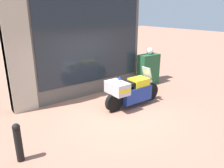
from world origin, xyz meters
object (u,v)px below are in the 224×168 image
(paramedic_motorcycle, at_px, (131,91))
(white_helmet, at_px, (150,51))
(street_bollard, at_px, (18,142))
(utility_cabinet, at_px, (148,69))

(paramedic_motorcycle, height_order, white_helmet, white_helmet)
(white_helmet, height_order, street_bollard, white_helmet)
(white_helmet, bearing_deg, utility_cabinet, -149.21)
(paramedic_motorcycle, height_order, street_bollard, paramedic_motorcycle)
(utility_cabinet, bearing_deg, street_bollard, -160.64)
(street_bollard, bearing_deg, white_helmet, 19.48)
(utility_cabinet, relative_size, white_helmet, 4.71)
(utility_cabinet, relative_size, street_bollard, 1.47)
(paramedic_motorcycle, xyz_separation_m, street_bollard, (-3.81, -0.76, -0.09))
(paramedic_motorcycle, xyz_separation_m, white_helmet, (2.25, 1.38, 0.91))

